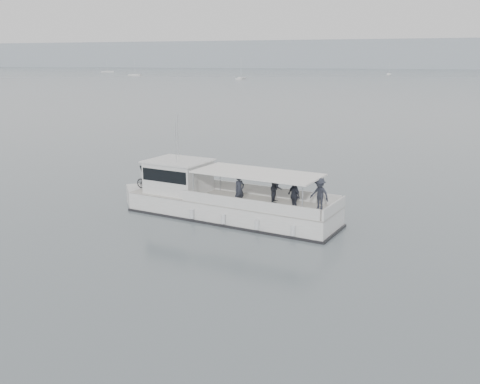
% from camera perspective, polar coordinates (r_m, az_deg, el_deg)
% --- Properties ---
extents(ground, '(1400.00, 1400.00, 0.00)m').
position_cam_1_polar(ground, '(30.55, 0.15, -2.90)').
color(ground, slate).
rests_on(ground, ground).
extents(headland, '(1400.00, 90.00, 28.00)m').
position_cam_1_polar(headland, '(587.76, 18.73, 13.74)').
color(headland, '#939EA8').
rests_on(headland, ground).
extents(tour_boat, '(14.12, 5.56, 5.88)m').
position_cam_1_polar(tour_boat, '(31.03, -2.84, -0.80)').
color(tour_boat, white).
rests_on(tour_boat, ground).
extents(moored_fleet, '(428.03, 361.77, 10.83)m').
position_cam_1_polar(moored_fleet, '(238.91, 8.54, 11.76)').
color(moored_fleet, white).
rests_on(moored_fleet, ground).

